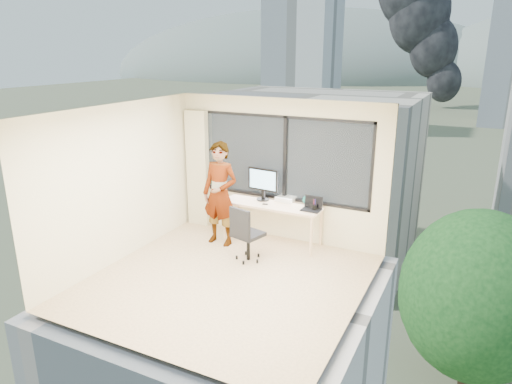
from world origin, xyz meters
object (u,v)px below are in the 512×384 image
Objects in this scene: laptop at (311,205)px; handbag at (309,200)px; desk at (272,223)px; monitor at (263,184)px; person at (220,194)px; chair at (248,233)px; game_console at (286,199)px.

laptop reaches higher than handbag.
monitor is at bearing 153.83° from desk.
handbag is (1.45, 0.64, -0.10)m from person.
handbag is at bearing 10.77° from monitor.
chair is at bearing -26.03° from person.
monitor is at bearing 46.02° from person.
game_console is 0.67m from laptop.
laptop is (0.80, 0.82, 0.37)m from chair.
handbag is at bearing 120.38° from laptop.
person is 5.86× the size of game_console.
desk is at bearing -20.87° from monitor.
person is at bearing 166.59° from chair.
laptop is (1.58, 0.40, -0.08)m from person.
chair is 1.18m from game_console.
game_console is at bearing 24.72° from monitor.
desk is 1.84× the size of chair.
laptop is at bearing 60.38° from chair.
game_console is (0.98, 0.70, -0.15)m from person.
person reaches higher than handbag.
person is 3.11× the size of monitor.
monitor is (0.58, 0.56, 0.11)m from person.
person reaches higher than game_console.
desk is 0.96× the size of person.
game_console is at bearing 58.64° from desk.
person reaches higher than desk.
chair is 1.15m from monitor.
desk is 5.60× the size of game_console.
monitor is 1.03m from laptop.
chair is 2.82× the size of laptop.
chair is 0.52× the size of person.
handbag is (0.67, 1.06, 0.35)m from chair.
game_console is at bearing 94.57° from chair.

